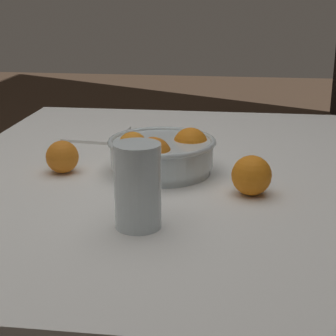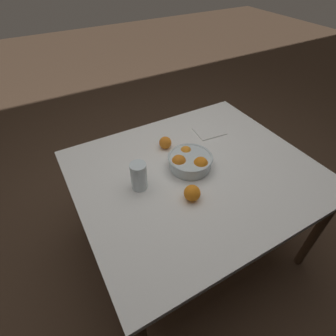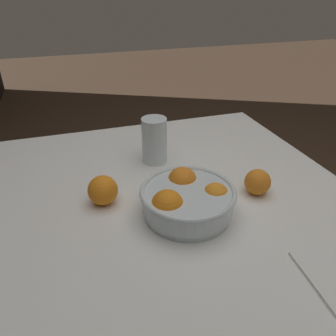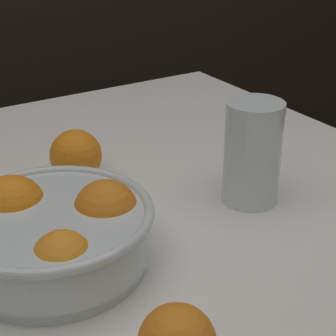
% 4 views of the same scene
% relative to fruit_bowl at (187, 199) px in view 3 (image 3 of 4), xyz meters
% --- Properties ---
extents(dining_table, '(1.26, 1.08, 0.71)m').
position_rel_fruit_bowl_xyz_m(dining_table, '(-0.02, 0.04, -0.11)').
color(dining_table, white).
rests_on(dining_table, ground_plane).
extents(fruit_bowl, '(0.24, 0.24, 0.10)m').
position_rel_fruit_bowl_xyz_m(fruit_bowl, '(0.00, 0.00, 0.00)').
color(fruit_bowl, silver).
rests_on(fruit_bowl, dining_table).
extents(juice_glass, '(0.08, 0.08, 0.15)m').
position_rel_fruit_bowl_xyz_m(juice_glass, '(0.30, 0.00, 0.02)').
color(juice_glass, '#F4A314').
rests_on(juice_glass, dining_table).
extents(orange_loose_near_bowl, '(0.08, 0.08, 0.08)m').
position_rel_fruit_bowl_xyz_m(orange_loose_near_bowl, '(0.11, 0.19, -0.01)').
color(orange_loose_near_bowl, orange).
rests_on(orange_loose_near_bowl, dining_table).
extents(orange_loose_front, '(0.07, 0.07, 0.07)m').
position_rel_fruit_bowl_xyz_m(orange_loose_front, '(0.03, -0.22, -0.01)').
color(orange_loose_front, orange).
rests_on(orange_loose_front, dining_table).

